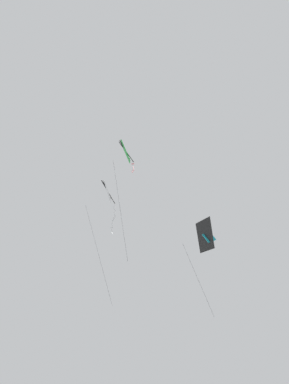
{
  "coord_description": "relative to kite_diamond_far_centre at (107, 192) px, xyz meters",
  "views": [
    {
      "loc": [
        -14.47,
        -2.27,
        16.23
      ],
      "look_at": [
        2.81,
        2.35,
        36.37
      ],
      "focal_mm": 35.7,
      "sensor_mm": 36.0,
      "label": 1
    }
  ],
  "objects": [
    {
      "name": "kite_diamond_far_centre",
      "position": [
        0.0,
        0.0,
        0.0
      ],
      "size": [
        3.41,
        2.17,
        9.18
      ],
      "rotation": [
        0.47,
        0.0,
        3.6
      ],
      "color": "white"
    },
    {
      "name": "kite_diamond_near_right",
      "position": [
        -1.89,
        -1.88,
        1.78
      ],
      "size": [
        2.61,
        1.38,
        10.01
      ],
      "rotation": [
        0.44,
        0.0,
        3.46
      ],
      "color": "green"
    },
    {
      "name": "kite_delta_low_drifter",
      "position": [
        2.48,
        -6.38,
        -3.54
      ],
      "size": [
        3.35,
        2.34,
        5.63
      ],
      "rotation": [
        0.46,
        0.0,
        3.47
      ],
      "color": "black"
    }
  ]
}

